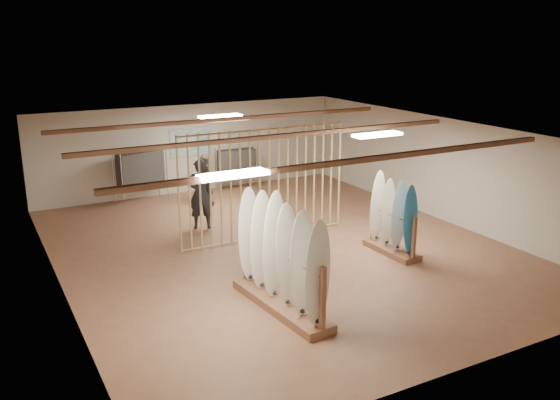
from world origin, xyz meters
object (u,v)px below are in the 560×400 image
rack_right (393,228)px  shopper_b (207,176)px  shopper_a (200,189)px  rack_left (281,272)px  clothing_rack_b (237,162)px  clothing_rack_a (140,168)px

rack_right → shopper_b: size_ratio=1.05×
shopper_a → rack_left: bearing=105.4°
clothing_rack_b → rack_left: bearing=-107.9°
shopper_b → clothing_rack_a: bearing=161.5°
rack_right → shopper_b: rack_right is taller
clothing_rack_b → shopper_b: bearing=-142.5°
rack_right → clothing_rack_a: rack_right is taller
clothing_rack_a → clothing_rack_b: clothing_rack_a is taller
rack_right → clothing_rack_b: bearing=95.1°
shopper_a → clothing_rack_b: bearing=-108.2°
shopper_b → rack_left: bearing=-86.9°
rack_right → shopper_a: 5.06m
clothing_rack_b → shopper_a: bearing=-127.0°
shopper_a → rack_right: bearing=150.3°
clothing_rack_b → shopper_a: shopper_a is taller
clothing_rack_a → shopper_a: 3.18m
rack_right → clothing_rack_a: size_ratio=1.08×
clothing_rack_a → shopper_b: shopper_b is taller
clothing_rack_b → shopper_a: 3.94m
rack_left → clothing_rack_a: 8.26m
rack_left → shopper_a: rack_left is taller
rack_left → rack_right: bearing=14.9°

